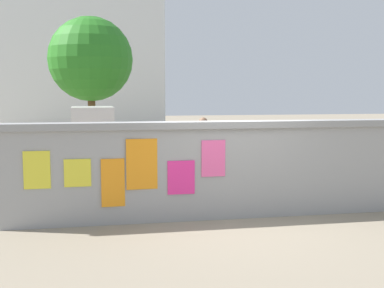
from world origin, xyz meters
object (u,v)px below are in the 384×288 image
motorcycle (322,169)px  person_bystander (200,154)px  tree_roadside (91,59)px  auto_rickshaw_truck (126,138)px  bicycle_near (232,171)px  person_walking (203,141)px

motorcycle → person_bystander: bearing=-166.9°
person_bystander → tree_roadside: size_ratio=0.32×
auto_rickshaw_truck → motorcycle: 6.01m
person_bystander → bicycle_near: bearing=51.7°
motorcycle → tree_roadside: bearing=124.4°
person_walking → person_bystander: size_ratio=1.00×
bicycle_near → tree_roadside: size_ratio=0.34×
person_walking → tree_roadside: bearing=116.1°
person_bystander → tree_roadside: 9.47m
auto_rickshaw_truck → motorcycle: size_ratio=1.93×
motorcycle → person_walking: person_walking is taller
auto_rickshaw_truck → person_bystander: bearing=-74.7°
bicycle_near → person_bystander: 1.84m
person_bystander → tree_roadside: tree_roadside is taller
bicycle_near → auto_rickshaw_truck: bearing=124.9°
auto_rickshaw_truck → motorcycle: (4.42, -4.04, -0.44)m
auto_rickshaw_truck → person_walking: bearing=-48.0°
tree_roadside → person_walking: bearing=-63.9°
motorcycle → tree_roadside: size_ratio=0.37×
motorcycle → person_walking: 3.19m
person_walking → motorcycle: bearing=-37.3°
auto_rickshaw_truck → motorcycle: auto_rickshaw_truck is taller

